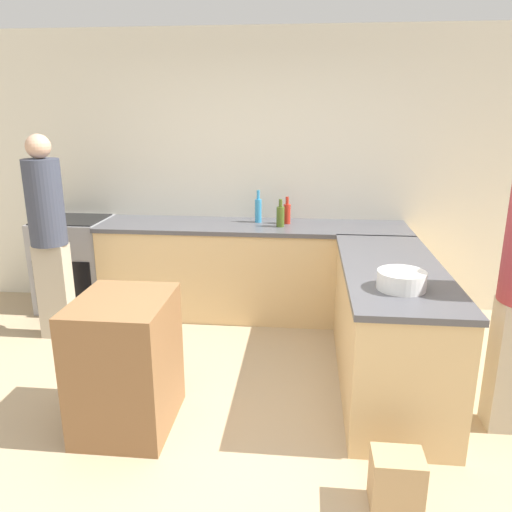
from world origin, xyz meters
The scene contains 12 objects.
ground_plane centered at (0.00, 0.00, 0.00)m, with size 14.00×14.00×0.00m, color tan.
wall_back centered at (0.00, 2.41, 1.35)m, with size 8.00×0.06×2.70m.
counter_back centered at (0.00, 2.06, 0.45)m, with size 2.92×0.67×0.91m.
counter_peninsula centered at (1.12, 0.84, 0.46)m, with size 0.69×1.81×0.91m.
range_oven centered at (-1.81, 2.07, 0.46)m, with size 0.68×0.61×0.92m.
island_table centered at (-0.59, 0.17, 0.43)m, with size 0.56×0.67×0.86m.
mixing_bowl centered at (1.09, 0.38, 0.96)m, with size 0.29×0.29×0.11m.
dish_soap_bottle centered at (0.04, 2.16, 1.03)m, with size 0.06×0.06×0.31m.
hot_sauce_bottle centered at (0.32, 2.13, 1.01)m, with size 0.07×0.07×0.26m.
olive_oil_bottle centered at (0.27, 1.99, 1.01)m, with size 0.07×0.07×0.26m.
person_by_range centered at (-1.67, 1.37, 0.97)m, with size 0.30×0.30×1.77m.
paper_bag centered at (0.99, -0.39, 0.15)m, with size 0.26×0.20×0.30m.
Camera 1 is at (0.50, -2.54, 1.95)m, focal length 35.00 mm.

